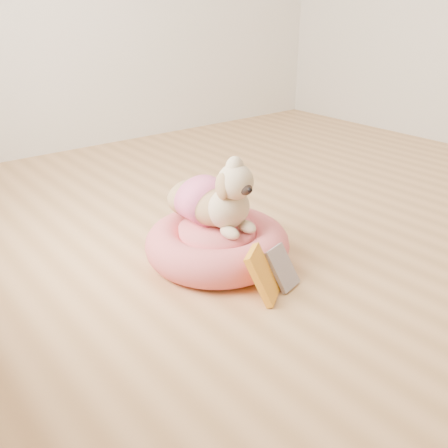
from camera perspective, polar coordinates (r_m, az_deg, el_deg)
floor at (r=2.82m, az=12.48°, el=0.37°), size 4.50×4.50×0.00m
pet_bed at (r=2.31m, az=-0.77°, el=-2.29°), size 0.67×0.67×0.17m
dog at (r=2.24m, az=-1.09°, el=4.24°), size 0.35×0.50×0.36m
book_yellow at (r=2.02m, az=4.44°, el=-5.83°), size 0.19×0.19×0.22m
book_white at (r=2.13m, az=6.70°, el=-5.01°), size 0.15×0.14×0.17m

